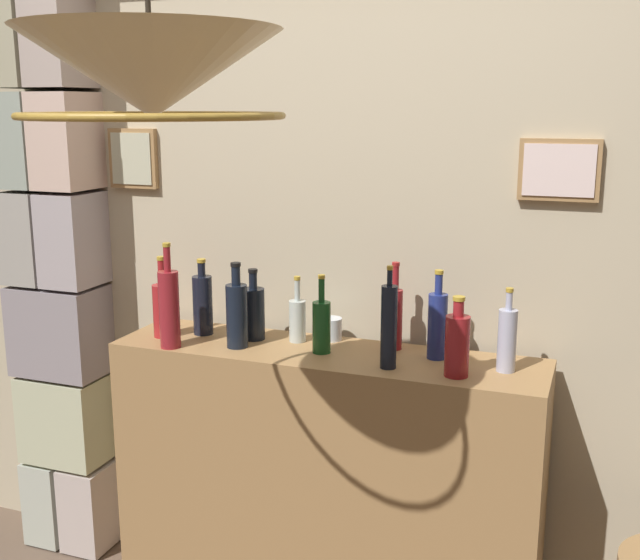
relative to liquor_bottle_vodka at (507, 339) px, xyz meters
The scene contains 17 objects.
panelled_rear_partition 0.69m from the liquor_bottle_vodka, 157.15° to the left, with size 3.79×0.15×2.61m.
stone_pillar 1.74m from the liquor_bottle_vodka, behind, with size 0.36×0.28×2.55m.
bar_shelf_unit 0.83m from the liquor_bottle_vodka, behind, with size 1.43×0.36×0.99m, color #9E7547.
liquor_bottle_vodka is the anchor object (origin of this frame).
liquor_bottle_rye 1.16m from the liquor_bottle_vodka, behind, with size 0.07×0.07×0.28m.
liquor_bottle_scotch 0.16m from the liquor_bottle_vodka, 143.97° to the right, with size 0.07×0.07×0.24m.
liquor_bottle_rum 0.23m from the liquor_bottle_vodka, 167.69° to the left, with size 0.06×0.06×0.29m.
liquor_bottle_brandy 0.59m from the liquor_bottle_vodka, behind, with size 0.06×0.06×0.26m.
liquor_bottle_gin 0.39m from the liquor_bottle_vodka, 165.69° to the left, with size 0.05×0.05×0.29m.
liquor_bottle_whiskey 0.87m from the liquor_bottle_vodka, behind, with size 0.07×0.07×0.29m.
liquor_bottle_amaro 0.36m from the liquor_bottle_vodka, 164.39° to the right, with size 0.05×0.05×0.32m.
liquor_bottle_bourbon 0.86m from the liquor_bottle_vodka, behind, with size 0.08×0.08×0.25m.
liquor_bottle_port 0.71m from the liquor_bottle_vodka, behind, with size 0.06×0.06×0.23m.
liquor_bottle_mezcal 1.05m from the liquor_bottle_vodka, behind, with size 0.07×0.07×0.27m.
liquor_bottle_sherry 1.09m from the liquor_bottle_vodka, behind, with size 0.07×0.07×0.35m.
glass_tumbler_rocks 0.62m from the liquor_bottle_vodka, 168.78° to the left, with size 0.08×0.08×0.08m.
pendant_lamp 1.29m from the liquor_bottle_vodka, 130.61° to the right, with size 0.58×0.58×0.56m.
Camera 1 is at (0.83, -1.44, 1.77)m, focal length 43.62 mm.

